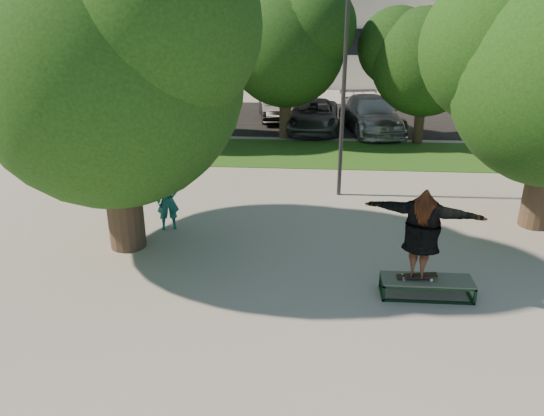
# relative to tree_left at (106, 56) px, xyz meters

# --- Properties ---
(ground) EXTENTS (120.00, 120.00, 0.00)m
(ground) POSITION_rel_tree_left_xyz_m (4.29, -1.09, -4.42)
(ground) COLOR gray
(ground) RESTS_ON ground
(grass_strip) EXTENTS (30.00, 4.00, 0.02)m
(grass_strip) POSITION_rel_tree_left_xyz_m (5.29, 8.41, -4.41)
(grass_strip) COLOR #284D16
(grass_strip) RESTS_ON ground
(asphalt_strip) EXTENTS (40.00, 8.00, 0.01)m
(asphalt_strip) POSITION_rel_tree_left_xyz_m (4.29, 14.91, -4.42)
(asphalt_strip) COLOR black
(asphalt_strip) RESTS_ON ground
(tree_left) EXTENTS (6.96, 5.95, 7.12)m
(tree_left) POSITION_rel_tree_left_xyz_m (0.00, 0.00, 0.00)
(tree_left) COLOR #38281E
(tree_left) RESTS_ON ground
(bg_tree_left) EXTENTS (5.28, 4.51, 5.77)m
(bg_tree_left) POSITION_rel_tree_left_xyz_m (-2.28, 9.98, -0.69)
(bg_tree_left) COLOR #38281E
(bg_tree_left) RESTS_ON ground
(bg_tree_mid) EXTENTS (5.76, 4.92, 6.24)m
(bg_tree_mid) POSITION_rel_tree_left_xyz_m (3.22, 10.98, -0.41)
(bg_tree_mid) COLOR #38281E
(bg_tree_mid) RESTS_ON ground
(bg_tree_right) EXTENTS (5.04, 4.31, 5.43)m
(bg_tree_right) POSITION_rel_tree_left_xyz_m (8.73, 10.47, -0.93)
(bg_tree_right) COLOR #38281E
(bg_tree_right) RESTS_ON ground
(lamppost) EXTENTS (0.25, 0.15, 6.11)m
(lamppost) POSITION_rel_tree_left_xyz_m (5.29, 3.91, -1.27)
(lamppost) COLOR #2D2D30
(lamppost) RESTS_ON ground
(grind_box) EXTENTS (1.80, 0.60, 0.38)m
(grind_box) POSITION_rel_tree_left_xyz_m (6.79, -1.90, -4.23)
(grind_box) COLOR #10311D
(grind_box) RESTS_ON ground
(skater_rig) EXTENTS (2.32, 1.26, 1.90)m
(skater_rig) POSITION_rel_tree_left_xyz_m (6.58, -1.90, -3.06)
(skater_rig) COLOR white
(skater_rig) RESTS_ON grind_box
(bystander) EXTENTS (0.66, 0.54, 1.55)m
(bystander) POSITION_rel_tree_left_xyz_m (0.81, 1.00, -3.65)
(bystander) COLOR #1A6661
(bystander) RESTS_ON ground
(car_silver_a) EXTENTS (1.66, 3.98, 1.35)m
(car_silver_a) POSITION_rel_tree_left_xyz_m (-2.25, 14.44, -3.75)
(car_silver_a) COLOR silver
(car_silver_a) RESTS_ON asphalt_strip
(car_dark) EXTENTS (2.11, 4.45, 1.41)m
(car_dark) POSITION_rel_tree_left_xyz_m (2.62, 14.68, -3.72)
(car_dark) COLOR black
(car_dark) RESTS_ON asphalt_strip
(car_grey) EXTENTS (2.35, 4.84, 1.33)m
(car_grey) POSITION_rel_tree_left_xyz_m (4.48, 12.41, -3.76)
(car_grey) COLOR #5B5C61
(car_grey) RESTS_ON asphalt_strip
(car_silver_b) EXTENTS (2.98, 5.45, 1.50)m
(car_silver_b) POSITION_rel_tree_left_xyz_m (7.05, 12.41, -3.67)
(car_silver_b) COLOR #B2B2B7
(car_silver_b) RESTS_ON asphalt_strip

